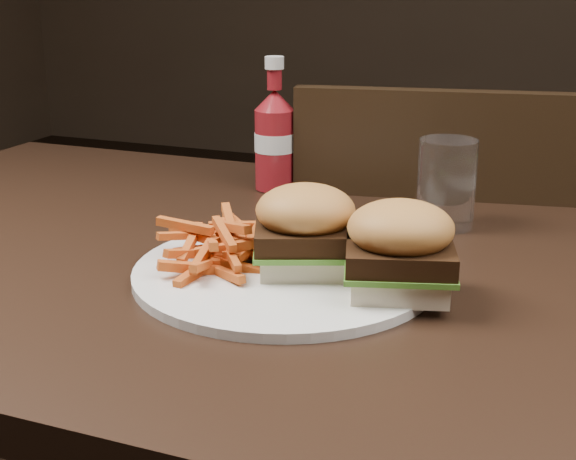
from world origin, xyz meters
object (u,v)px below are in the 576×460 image
at_px(tumbler, 446,184).
at_px(dining_table, 223,261).
at_px(plate, 285,273).
at_px(ketchup_bottle, 275,150).
at_px(chair_far, 431,339).

bearing_deg(tumbler, dining_table, -142.88).
xyz_separation_m(plate, tumbler, (0.12, 0.24, 0.05)).
distance_m(dining_table, ketchup_bottle, 0.27).
xyz_separation_m(dining_table, plate, (0.11, -0.07, 0.03)).
bearing_deg(plate, tumbler, 62.83).
bearing_deg(chair_far, dining_table, 61.80).
relative_size(plate, tumbler, 2.82).
distance_m(dining_table, chair_far, 0.61).
distance_m(dining_table, plate, 0.13).
distance_m(chair_far, ketchup_bottle, 0.49).
distance_m(chair_far, tumbler, 0.50).
xyz_separation_m(chair_far, tumbler, (0.07, -0.33, 0.38)).
bearing_deg(dining_table, plate, -32.10).
distance_m(plate, ketchup_bottle, 0.36).
xyz_separation_m(dining_table, ketchup_bottle, (-0.04, 0.26, 0.08)).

